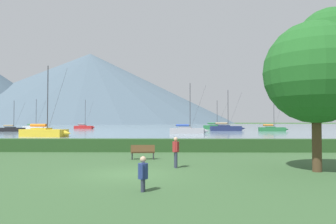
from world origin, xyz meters
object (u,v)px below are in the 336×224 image
object	(u,v)px
sailboat_slip_6	(226,128)
park_tree	(319,66)
sailboat_slip_1	(216,127)
person_standing_walker	(176,150)
sailboat_slip_5	(84,127)
sailboat_slip_7	(35,128)
sailboat_slip_3	(44,132)
sailboat_slip_9	(272,129)
sailboat_slip_4	(188,130)
person_seated_viewer	(143,172)
sailboat_slip_0	(12,129)
park_bench_near_path	(143,151)

from	to	relation	value
sailboat_slip_6	park_tree	distance (m)	66.61
sailboat_slip_1	person_standing_walker	world-z (taller)	sailboat_slip_1
sailboat_slip_5	sailboat_slip_7	size ratio (longest dim) A/B	1.08
sailboat_slip_3	person_standing_walker	xyz separation A→B (m)	(21.00, -33.78, 0.24)
sailboat_slip_5	park_tree	size ratio (longest dim) A/B	1.18
sailboat_slip_9	sailboat_slip_3	bearing A→B (deg)	-143.20
sailboat_slip_3	sailboat_slip_4	distance (m)	27.07
person_seated_viewer	sailboat_slip_5	bearing A→B (deg)	107.83
sailboat_slip_1	sailboat_slip_6	bearing A→B (deg)	-76.85
person_seated_viewer	park_tree	distance (m)	10.57
sailboat_slip_0	sailboat_slip_9	xyz separation A→B (m)	(63.18, 2.95, 0.06)
sailboat_slip_1	park_bench_near_path	world-z (taller)	sailboat_slip_1
sailboat_slip_1	park_bench_near_path	bearing A→B (deg)	-87.84
sailboat_slip_4	person_seated_viewer	xyz separation A→B (m)	(-3.88, -52.62, 0.03)
sailboat_slip_7	person_seated_viewer	bearing A→B (deg)	-61.11
park_bench_near_path	sailboat_slip_3	bearing A→B (deg)	116.96
sailboat_slip_1	park_bench_near_path	distance (m)	82.56
sailboat_slip_3	park_bench_near_path	world-z (taller)	sailboat_slip_3
sailboat_slip_6	person_seated_viewer	size ratio (longest dim) A/B	8.44
sailboat_slip_0	sailboat_slip_4	bearing A→B (deg)	-16.97
park_bench_near_path	sailboat_slip_1	bearing A→B (deg)	74.14
sailboat_slip_0	sailboat_slip_3	xyz separation A→B (m)	(18.07, -24.80, 0.18)
sailboat_slip_0	person_seated_viewer	distance (m)	74.64
sailboat_slip_6	sailboat_slip_7	bearing A→B (deg)	167.43
sailboat_slip_1	sailboat_slip_3	world-z (taller)	sailboat_slip_3
sailboat_slip_6	sailboat_slip_5	bearing A→B (deg)	150.43
sailboat_slip_4	park_bench_near_path	bearing A→B (deg)	-87.49
sailboat_slip_0	park_tree	xyz separation A→B (m)	(46.23, -59.76, 4.72)
sailboat_slip_4	park_tree	size ratio (longest dim) A/B	1.25
sailboat_slip_1	sailboat_slip_3	bearing A→B (deg)	-110.96
sailboat_slip_1	sailboat_slip_5	xyz separation A→B (m)	(-43.30, 3.20, -0.11)
sailboat_slip_3	sailboat_slip_7	bearing A→B (deg)	129.49
sailboat_slip_5	park_bench_near_path	size ratio (longest dim) A/B	6.05
sailboat_slip_4	sailboat_slip_6	distance (m)	21.01
sailboat_slip_6	park_tree	xyz separation A→B (m)	(-6.17, -66.17, 4.53)
sailboat_slip_9	park_bench_near_path	distance (m)	63.51
sailboat_slip_9	park_bench_near_path	bearing A→B (deg)	-109.22
sailboat_slip_4	sailboat_slip_6	bearing A→B (deg)	68.44
person_seated_viewer	sailboat_slip_1	bearing A→B (deg)	81.66
sailboat_slip_0	sailboat_slip_1	distance (m)	58.51
sailboat_slip_4	sailboat_slip_5	bearing A→B (deg)	137.41
sailboat_slip_1	sailboat_slip_5	distance (m)	43.42
sailboat_slip_9	person_seated_viewer	size ratio (longest dim) A/B	8.05
sailboat_slip_1	sailboat_slip_4	size ratio (longest dim) A/B	0.90
sailboat_slip_3	park_tree	xyz separation A→B (m)	(28.16, -34.96, 4.54)
sailboat_slip_4	sailboat_slip_7	distance (m)	52.32
sailboat_slip_7	park_bench_near_path	size ratio (longest dim) A/B	5.59
person_seated_viewer	sailboat_slip_3	bearing A→B (deg)	117.33
sailboat_slip_0	park_tree	distance (m)	75.70
park_tree	sailboat_slip_5	bearing A→B (deg)	112.65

